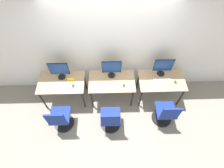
{
  "coord_description": "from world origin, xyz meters",
  "views": [
    {
      "loc": [
        -0.06,
        -2.08,
        4.03
      ],
      "look_at": [
        0.0,
        0.13,
        0.87
      ],
      "focal_mm": 28.0,
      "sensor_mm": 36.0,
      "label": 1
    }
  ],
  "objects_px": {
    "monitor_center": "(112,68)",
    "keyboard_right": "(163,82)",
    "keyboard_left": "(60,86)",
    "mouse_center": "(124,85)",
    "monitor_right": "(163,66)",
    "mouse_right": "(175,82)",
    "office_chair_left": "(60,119)",
    "office_chair_right": "(165,114)",
    "keyboard_center": "(112,85)",
    "mouse_left": "(73,86)",
    "office_chair_center": "(111,120)",
    "monitor_left": "(59,70)"
  },
  "relations": [
    {
      "from": "monitor_center",
      "to": "keyboard_right",
      "type": "xyz_separation_m",
      "value": [
        1.19,
        -0.23,
        -0.26
      ]
    },
    {
      "from": "keyboard_left",
      "to": "mouse_center",
      "type": "xyz_separation_m",
      "value": [
        1.46,
        -0.03,
        0.01
      ]
    },
    {
      "from": "monitor_right",
      "to": "mouse_right",
      "type": "bearing_deg",
      "value": -42.74
    },
    {
      "from": "office_chair_left",
      "to": "office_chair_right",
      "type": "bearing_deg",
      "value": 1.66
    },
    {
      "from": "keyboard_left",
      "to": "office_chair_right",
      "type": "relative_size",
      "value": 0.46
    },
    {
      "from": "monitor_center",
      "to": "keyboard_center",
      "type": "bearing_deg",
      "value": -90.0
    },
    {
      "from": "keyboard_left",
      "to": "keyboard_right",
      "type": "relative_size",
      "value": 1.0
    },
    {
      "from": "mouse_left",
      "to": "mouse_right",
      "type": "xyz_separation_m",
      "value": [
        2.37,
        0.04,
        0.0
      ]
    },
    {
      "from": "keyboard_left",
      "to": "keyboard_right",
      "type": "xyz_separation_m",
      "value": [
        2.37,
        0.06,
        0.0
      ]
    },
    {
      "from": "monitor_center",
      "to": "office_chair_right",
      "type": "bearing_deg",
      "value": -35.71
    },
    {
      "from": "mouse_left",
      "to": "keyboard_center",
      "type": "relative_size",
      "value": 0.22
    },
    {
      "from": "keyboard_left",
      "to": "office_chair_center",
      "type": "distance_m",
      "value": 1.38
    },
    {
      "from": "monitor_center",
      "to": "mouse_left",
      "type": "bearing_deg",
      "value": -162.11
    },
    {
      "from": "keyboard_center",
      "to": "keyboard_left",
      "type": "bearing_deg",
      "value": 179.66
    },
    {
      "from": "monitor_left",
      "to": "monitor_right",
      "type": "bearing_deg",
      "value": 1.02
    },
    {
      "from": "monitor_center",
      "to": "keyboard_center",
      "type": "relative_size",
      "value": 1.17
    },
    {
      "from": "office_chair_center",
      "to": "monitor_right",
      "type": "relative_size",
      "value": 1.85
    },
    {
      "from": "monitor_left",
      "to": "keyboard_left",
      "type": "relative_size",
      "value": 1.17
    },
    {
      "from": "monitor_left",
      "to": "mouse_right",
      "type": "relative_size",
      "value": 5.42
    },
    {
      "from": "office_chair_left",
      "to": "keyboard_center",
      "type": "bearing_deg",
      "value": 28.72
    },
    {
      "from": "monitor_left",
      "to": "office_chair_right",
      "type": "height_order",
      "value": "monitor_left"
    },
    {
      "from": "keyboard_center",
      "to": "office_chair_left",
      "type": "bearing_deg",
      "value": -151.28
    },
    {
      "from": "mouse_center",
      "to": "office_chair_right",
      "type": "distance_m",
      "value": 1.15
    },
    {
      "from": "office_chair_left",
      "to": "monitor_center",
      "type": "bearing_deg",
      "value": 38.63
    },
    {
      "from": "mouse_center",
      "to": "monitor_right",
      "type": "bearing_deg",
      "value": 20.22
    },
    {
      "from": "office_chair_left",
      "to": "keyboard_right",
      "type": "height_order",
      "value": "office_chair_left"
    },
    {
      "from": "mouse_left",
      "to": "monitor_center",
      "type": "height_order",
      "value": "monitor_center"
    },
    {
      "from": "mouse_center",
      "to": "monitor_right",
      "type": "height_order",
      "value": "monitor_right"
    },
    {
      "from": "keyboard_center",
      "to": "keyboard_right",
      "type": "distance_m",
      "value": 1.19
    },
    {
      "from": "office_chair_left",
      "to": "monitor_right",
      "type": "height_order",
      "value": "monitor_right"
    },
    {
      "from": "mouse_center",
      "to": "mouse_right",
      "type": "xyz_separation_m",
      "value": [
        1.21,
        0.07,
        0.0
      ]
    },
    {
      "from": "mouse_center",
      "to": "keyboard_right",
      "type": "relative_size",
      "value": 0.22
    },
    {
      "from": "keyboard_center",
      "to": "office_chair_right",
      "type": "bearing_deg",
      "value": -25.4
    },
    {
      "from": "office_chair_center",
      "to": "keyboard_right",
      "type": "relative_size",
      "value": 2.17
    },
    {
      "from": "monitor_center",
      "to": "monitor_right",
      "type": "bearing_deg",
      "value": 1.08
    },
    {
      "from": "mouse_center",
      "to": "mouse_right",
      "type": "distance_m",
      "value": 1.21
    },
    {
      "from": "monitor_left",
      "to": "office_chair_right",
      "type": "bearing_deg",
      "value": -19.53
    },
    {
      "from": "keyboard_left",
      "to": "monitor_right",
      "type": "xyz_separation_m",
      "value": [
        2.37,
        0.31,
        0.26
      ]
    },
    {
      "from": "office_chair_center",
      "to": "mouse_right",
      "type": "height_order",
      "value": "office_chair_center"
    },
    {
      "from": "monitor_right",
      "to": "keyboard_right",
      "type": "distance_m",
      "value": 0.36
    },
    {
      "from": "keyboard_left",
      "to": "mouse_right",
      "type": "xyz_separation_m",
      "value": [
        2.66,
        0.04,
        0.01
      ]
    },
    {
      "from": "monitor_left",
      "to": "keyboard_center",
      "type": "height_order",
      "value": "monitor_left"
    },
    {
      "from": "mouse_center",
      "to": "mouse_right",
      "type": "bearing_deg",
      "value": 3.14
    },
    {
      "from": "keyboard_left",
      "to": "mouse_left",
      "type": "distance_m",
      "value": 0.3
    },
    {
      "from": "monitor_right",
      "to": "office_chair_center",
      "type": "bearing_deg",
      "value": -140.75
    },
    {
      "from": "mouse_left",
      "to": "office_chair_right",
      "type": "relative_size",
      "value": 0.1
    },
    {
      "from": "monitor_left",
      "to": "office_chair_right",
      "type": "distance_m",
      "value": 2.62
    },
    {
      "from": "monitor_left",
      "to": "mouse_center",
      "type": "distance_m",
      "value": 1.51
    },
    {
      "from": "mouse_left",
      "to": "mouse_right",
      "type": "distance_m",
      "value": 2.37
    },
    {
      "from": "mouse_left",
      "to": "keyboard_center",
      "type": "height_order",
      "value": "mouse_left"
    }
  ]
}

